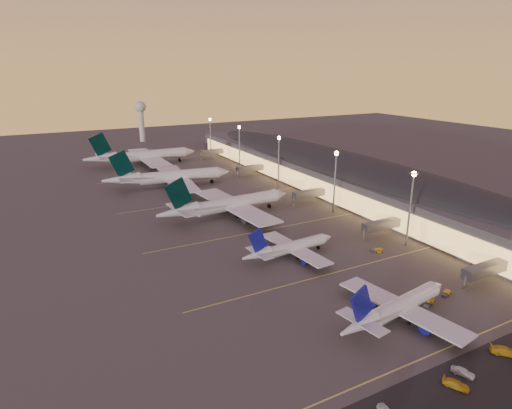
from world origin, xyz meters
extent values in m
plane|color=#44413F|center=(0.00, 0.00, 0.00)|extent=(700.00, 700.00, 0.00)
cylinder|color=silver|center=(2.07, -31.51, 3.57)|extent=(23.79, 7.56, 3.99)
cone|color=silver|center=(15.53, -29.41, 3.57)|extent=(4.35, 4.53, 3.99)
cone|color=silver|center=(-14.74, -34.13, 4.07)|extent=(11.08, 5.58, 3.99)
cube|color=silver|center=(0.95, -31.68, 2.87)|extent=(11.92, 34.27, 0.44)
cylinder|color=navy|center=(0.56, -24.26, 1.53)|extent=(5.69, 3.78, 2.99)
cylinder|color=navy|center=(2.84, -38.87, 1.53)|extent=(5.69, 3.78, 2.99)
cube|color=navy|center=(-14.22, -34.05, 9.25)|extent=(7.32, 1.72, 8.66)
cube|color=silver|center=(-13.47, -33.94, 4.67)|extent=(5.60, 12.54, 0.28)
cylinder|color=black|center=(11.81, -29.99, 0.79)|extent=(0.36, 0.36, 1.58)
cylinder|color=black|center=(11.81, -29.99, 0.56)|extent=(1.21, 0.86, 1.12)
cylinder|color=black|center=(-0.23, -29.04, 0.79)|extent=(0.36, 0.36, 1.58)
cylinder|color=black|center=(-0.23, -29.04, 0.56)|extent=(1.21, 0.86, 1.12)
cylinder|color=black|center=(0.64, -34.56, 0.79)|extent=(0.36, 0.36, 1.58)
cylinder|color=black|center=(0.64, -34.56, 0.56)|extent=(1.21, 0.86, 1.12)
cylinder|color=silver|center=(-1.19, 10.78, 3.25)|extent=(21.55, 5.32, 3.63)
cone|color=silver|center=(11.16, 11.77, 3.25)|extent=(3.72, 3.89, 3.63)
cone|color=silver|center=(-16.62, 9.55, 3.70)|extent=(9.89, 4.39, 3.63)
cube|color=silver|center=(-2.21, 10.70, 2.61)|extent=(8.61, 30.98, 0.40)
cylinder|color=navy|center=(-2.06, 17.46, 1.39)|extent=(5.02, 3.10, 2.72)
cylinder|color=navy|center=(-0.99, 4.05, 1.39)|extent=(5.02, 3.10, 2.72)
cube|color=navy|center=(-16.14, 9.59, 8.41)|extent=(6.67, 1.07, 7.88)
cube|color=silver|center=(-15.45, 9.64, 4.25)|extent=(4.31, 11.25, 0.25)
cylinder|color=black|center=(7.74, 11.49, 0.72)|extent=(0.31, 0.31, 1.43)
cylinder|color=black|center=(7.74, 11.49, 0.51)|extent=(1.06, 0.71, 1.02)
cylinder|color=black|center=(-3.10, 13.18, 0.72)|extent=(0.31, 0.31, 1.43)
cylinder|color=black|center=(-3.10, 13.18, 0.51)|extent=(1.06, 0.71, 1.02)
cylinder|color=black|center=(-2.70, 8.11, 0.72)|extent=(0.31, 0.31, 1.43)
cylinder|color=black|center=(-2.70, 8.11, 0.51)|extent=(1.06, 0.71, 1.02)
cylinder|color=silver|center=(-0.20, 56.41, 4.99)|extent=(37.02, 8.65, 5.55)
cone|color=silver|center=(21.02, 58.23, 4.99)|extent=(6.37, 6.03, 5.55)
cone|color=silver|center=(-26.73, 54.15, 5.69)|extent=(16.98, 6.94, 5.55)
cube|color=silver|center=(-1.97, 56.26, 4.02)|extent=(15.18, 54.33, 0.61)
cylinder|color=slate|center=(-1.80, 68.12, 2.15)|extent=(8.61, 4.85, 4.16)
cylinder|color=slate|center=(0.21, 44.61, 2.15)|extent=(8.61, 4.85, 4.16)
cube|color=black|center=(-25.91, 54.22, 12.85)|extent=(10.97, 1.76, 12.31)
cube|color=silver|center=(-24.73, 54.32, 6.52)|extent=(7.54, 19.74, 0.39)
cylinder|color=black|center=(15.15, 57.72, 1.11)|extent=(0.48, 0.48, 2.22)
cylinder|color=black|center=(15.15, 57.72, 0.78)|extent=(1.63, 1.10, 1.55)
cylinder|color=black|center=(-3.48, 60.03, 1.11)|extent=(0.48, 0.48, 2.22)
cylinder|color=black|center=(-3.48, 60.03, 0.78)|extent=(1.63, 1.10, 1.55)
cylinder|color=black|center=(-2.82, 52.29, 1.11)|extent=(0.48, 0.48, 2.22)
cylinder|color=black|center=(-2.82, 52.29, 0.78)|extent=(1.63, 1.10, 1.55)
cylinder|color=silver|center=(-7.35, 110.11, 5.38)|extent=(39.98, 10.34, 5.98)
cone|color=silver|center=(15.48, 107.56, 5.38)|extent=(7.00, 6.65, 5.98)
cone|color=silver|center=(-35.88, 113.30, 6.13)|extent=(18.42, 7.93, 5.98)
cube|color=silver|center=(-9.25, 110.32, 4.34)|extent=(17.83, 58.74, 0.66)
cylinder|color=slate|center=(-6.57, 122.82, 2.32)|extent=(9.37, 5.45, 4.49)
cylinder|color=slate|center=(-9.39, 97.54, 2.32)|extent=(9.37, 5.45, 4.49)
cube|color=black|center=(-34.99, 113.20, 13.86)|extent=(11.82, 2.20, 13.27)
cube|color=silver|center=(-33.72, 113.06, 7.03)|extent=(8.65, 21.39, 0.42)
cylinder|color=black|center=(9.17, 108.27, 1.20)|extent=(0.53, 0.53, 2.39)
cylinder|color=black|center=(9.17, 108.27, 0.84)|extent=(1.78, 1.23, 1.67)
cylinder|color=black|center=(-10.05, 114.63, 1.20)|extent=(0.53, 0.53, 2.39)
cylinder|color=black|center=(-10.05, 114.63, 0.84)|extent=(1.78, 1.23, 1.67)
cylinder|color=black|center=(-10.98, 106.30, 1.20)|extent=(0.53, 0.53, 2.39)
cylinder|color=black|center=(-10.98, 106.30, 0.84)|extent=(1.78, 1.23, 1.67)
cylinder|color=silver|center=(-6.35, 168.90, 5.79)|extent=(42.58, 6.56, 6.44)
cone|color=silver|center=(18.37, 168.98, 5.79)|extent=(6.88, 6.46, 6.44)
cone|color=silver|center=(-37.24, 168.81, 6.60)|extent=(19.24, 6.49, 6.44)
cube|color=silver|center=(-8.41, 168.90, 4.67)|extent=(12.54, 62.25, 0.71)
cylinder|color=slate|center=(-7.08, 182.59, 2.49)|extent=(9.63, 4.86, 4.83)
cylinder|color=slate|center=(-6.99, 155.21, 2.49)|extent=(9.63, 4.86, 4.83)
cube|color=black|center=(-36.28, 168.81, 14.91)|extent=(12.70, 1.00, 14.28)
cube|color=silver|center=(-34.91, 168.82, 7.56)|extent=(6.93, 22.42, 0.45)
cylinder|color=black|center=(11.53, 168.96, 1.29)|extent=(0.52, 0.52, 2.57)
cylinder|color=black|center=(11.53, 168.96, 0.90)|extent=(1.81, 1.13, 1.80)
cylinder|color=black|center=(-9.79, 173.40, 1.29)|extent=(0.52, 0.52, 2.57)
cylinder|color=black|center=(-9.79, 173.40, 0.90)|extent=(1.81, 1.13, 1.80)
cylinder|color=black|center=(-9.77, 164.39, 1.29)|extent=(0.52, 0.52, 2.57)
cylinder|color=black|center=(-9.77, 164.39, 0.90)|extent=(1.81, 1.13, 1.80)
cube|color=#47474C|center=(62.00, 72.50, 6.00)|extent=(40.00, 255.00, 12.00)
ellipsoid|color=black|center=(62.00, 72.50, 12.00)|extent=(39.00, 253.00, 10.92)
cube|color=#FBBE66|center=(41.80, 72.50, 5.00)|extent=(0.40, 244.80, 8.00)
cube|color=slate|center=(34.00, -30.00, 4.50)|extent=(16.00, 3.20, 3.00)
cylinder|color=gray|center=(26.00, -30.00, 2.20)|extent=(0.70, 0.70, 4.40)
cube|color=slate|center=(34.00, 10.00, 4.50)|extent=(16.00, 3.20, 3.00)
cylinder|color=gray|center=(26.00, 10.00, 2.20)|extent=(0.70, 0.70, 4.40)
cube|color=slate|center=(34.00, 55.00, 4.50)|extent=(16.00, 3.20, 3.00)
cylinder|color=gray|center=(26.00, 55.00, 2.20)|extent=(0.70, 0.70, 4.40)
cube|color=slate|center=(34.00, 112.00, 4.50)|extent=(16.00, 3.20, 3.00)
cylinder|color=gray|center=(26.00, 112.00, 2.20)|extent=(0.70, 0.70, 4.40)
cube|color=slate|center=(34.00, 168.00, 4.50)|extent=(16.00, 3.20, 3.00)
cylinder|color=gray|center=(26.00, 168.00, 2.20)|extent=(0.70, 0.70, 4.40)
cylinder|color=gray|center=(36.00, 0.00, 12.50)|extent=(0.70, 0.70, 25.00)
cube|color=gray|center=(36.00, 0.00, 25.20)|extent=(2.20, 2.20, 0.50)
sphere|color=#EEAB4E|center=(36.00, 0.00, 25.00)|extent=(1.80, 1.80, 1.80)
cylinder|color=gray|center=(36.00, 40.00, 12.50)|extent=(0.70, 0.70, 25.00)
cube|color=gray|center=(36.00, 40.00, 25.20)|extent=(2.20, 2.20, 0.50)
sphere|color=#EEAB4E|center=(36.00, 40.00, 25.00)|extent=(1.80, 1.80, 1.80)
cylinder|color=gray|center=(36.00, 85.00, 12.50)|extent=(0.70, 0.70, 25.00)
cube|color=gray|center=(36.00, 85.00, 25.20)|extent=(2.20, 2.20, 0.50)
sphere|color=#EEAB4E|center=(36.00, 85.00, 25.00)|extent=(1.80, 1.80, 1.80)
cylinder|color=gray|center=(36.00, 130.00, 12.50)|extent=(0.70, 0.70, 25.00)
cube|color=gray|center=(36.00, 130.00, 25.20)|extent=(2.20, 2.20, 0.50)
sphere|color=#EEAB4E|center=(36.00, 130.00, 25.00)|extent=(1.80, 1.80, 1.80)
cylinder|color=gray|center=(36.00, 175.00, 12.50)|extent=(0.70, 0.70, 25.00)
cube|color=gray|center=(36.00, 175.00, 25.20)|extent=(2.20, 2.20, 0.50)
sphere|color=#EEAB4E|center=(36.00, 175.00, 25.00)|extent=(1.80, 1.80, 1.80)
cylinder|color=silver|center=(10.00, 260.00, 13.00)|extent=(4.40, 4.40, 26.00)
sphere|color=silver|center=(10.00, 260.00, 28.00)|extent=(9.00, 9.00, 9.00)
cube|color=black|center=(0.00, -56.00, 0.01)|extent=(260.00, 16.00, 0.01)
cube|color=#D8C659|center=(0.00, -45.00, 0.01)|extent=(90.00, 0.36, 0.00)
cube|color=#D8C659|center=(0.00, -5.00, 0.01)|extent=(90.00, 0.36, 0.00)
cube|color=#D8C659|center=(0.00, 35.00, 0.01)|extent=(90.00, 0.36, 0.00)
cube|color=#D8C659|center=(0.00, 80.00, 0.01)|extent=(90.00, 0.36, 0.00)
cube|color=#D8C659|center=(0.00, 135.00, 0.01)|extent=(90.00, 0.36, 0.00)
cube|color=gold|center=(20.30, -29.26, 0.51)|extent=(2.54, 2.04, 1.01)
cube|color=slate|center=(18.74, -29.81, 0.37)|extent=(1.61, 1.56, 0.74)
cylinder|color=black|center=(20.86, -28.34, 0.20)|extent=(0.44, 0.29, 0.41)
cylinder|color=black|center=(21.31, -29.64, 0.20)|extent=(0.44, 0.29, 0.41)
cylinder|color=black|center=(19.29, -28.89, 0.20)|extent=(0.44, 0.29, 0.41)
cylinder|color=black|center=(19.75, -30.19, 0.20)|extent=(0.44, 0.29, 0.41)
cube|color=gold|center=(12.74, -30.15, 0.60)|extent=(3.07, 2.58, 1.20)
cube|color=slate|center=(10.95, -30.97, 0.44)|extent=(1.98, 1.93, 0.87)
cylinder|color=black|center=(13.29, -29.00, 0.24)|extent=(0.52, 0.38, 0.48)
cylinder|color=black|center=(13.98, -30.49, 0.24)|extent=(0.52, 0.38, 0.48)
cylinder|color=black|center=(11.50, -29.82, 0.24)|extent=(0.52, 0.38, 0.48)
cylinder|color=black|center=(12.19, -31.31, 0.24)|extent=(0.52, 0.38, 0.48)
cube|color=gold|center=(23.80, 0.17, 0.56)|extent=(2.83, 2.31, 1.12)
cube|color=slate|center=(22.09, 0.83, 0.41)|extent=(1.81, 1.75, 0.81)
cylinder|color=black|center=(24.93, 0.54, 0.22)|extent=(0.48, 0.33, 0.45)
cylinder|color=black|center=(24.37, -0.88, 0.22)|extent=(0.48, 0.33, 0.45)
cylinder|color=black|center=(23.22, 1.21, 0.22)|extent=(0.48, 0.33, 0.45)
cylinder|color=black|center=(22.66, -0.21, 0.22)|extent=(0.48, 0.33, 0.45)
imported|color=gold|center=(-7.62, -53.89, 0.70)|extent=(4.02, 5.21, 1.41)
imported|color=silver|center=(-3.50, -52.20, 0.76)|extent=(3.41, 4.78, 1.51)
imported|color=gold|center=(9.96, -52.07, 0.83)|extent=(5.65, 5.69, 1.65)
camera|label=1|loc=(-72.06, -94.92, 57.49)|focal=30.00mm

